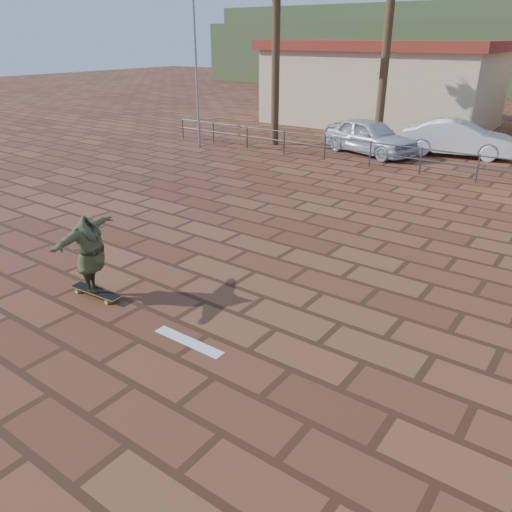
{
  "coord_description": "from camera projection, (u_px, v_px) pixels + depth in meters",
  "views": [
    {
      "loc": [
        5.78,
        -6.26,
        4.7
      ],
      "look_at": [
        0.58,
        0.89,
        0.8
      ],
      "focal_mm": 35.0,
      "sensor_mm": 36.0,
      "label": 1
    }
  ],
  "objects": [
    {
      "name": "ground",
      "position": [
        205.0,
        302.0,
        9.64
      ],
      "size": [
        120.0,
        120.0,
        0.0
      ],
      "primitive_type": "plane",
      "color": "brown",
      "rests_on": "ground"
    },
    {
      "name": "paint_stripe",
      "position": [
        189.0,
        342.0,
        8.37
      ],
      "size": [
        1.4,
        0.22,
        0.01
      ],
      "primitive_type": "cube",
      "color": "white",
      "rests_on": "ground"
    },
    {
      "name": "guardrail",
      "position": [
        421.0,
        156.0,
        18.24
      ],
      "size": [
        24.06,
        0.06,
        1.0
      ],
      "color": "#47494F",
      "rests_on": "ground"
    },
    {
      "name": "flagpole",
      "position": [
        197.0,
        38.0,
        21.21
      ],
      "size": [
        1.3,
        0.1,
        8.0
      ],
      "color": "gray",
      "rests_on": "ground"
    },
    {
      "name": "building_west",
      "position": [
        381.0,
        83.0,
        28.22
      ],
      "size": [
        12.6,
        7.6,
        4.5
      ],
      "color": "beige",
      "rests_on": "ground"
    },
    {
      "name": "hill_back",
      "position": [
        371.0,
        42.0,
        61.29
      ],
      "size": [
        35.0,
        14.0,
        8.0
      ],
      "primitive_type": "cube",
      "color": "#384C28",
      "rests_on": "ground"
    },
    {
      "name": "longboard",
      "position": [
        96.0,
        292.0,
        9.81
      ],
      "size": [
        1.24,
        0.35,
        0.12
      ],
      "rotation": [
        0.0,
        0.0,
        0.07
      ],
      "color": "olive",
      "rests_on": "ground"
    },
    {
      "name": "skateboarder",
      "position": [
        90.0,
        254.0,
        9.48
      ],
      "size": [
        1.17,
        1.98,
        1.57
      ],
      "primitive_type": "imported",
      "rotation": [
        0.0,
        0.0,
        1.93
      ],
      "color": "#424525",
      "rests_on": "longboard"
    },
    {
      "name": "car_silver",
      "position": [
        370.0,
        136.0,
        21.51
      ],
      "size": [
        4.69,
        2.97,
        1.49
      ],
      "primitive_type": "imported",
      "rotation": [
        0.0,
        0.0,
        1.27
      ],
      "color": "silver",
      "rests_on": "ground"
    },
    {
      "name": "car_white",
      "position": [
        458.0,
        138.0,
        21.12
      ],
      "size": [
        4.68,
        2.38,
        1.47
      ],
      "primitive_type": "imported",
      "rotation": [
        0.0,
        0.0,
        1.76
      ],
      "color": "white",
      "rests_on": "ground"
    }
  ]
}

